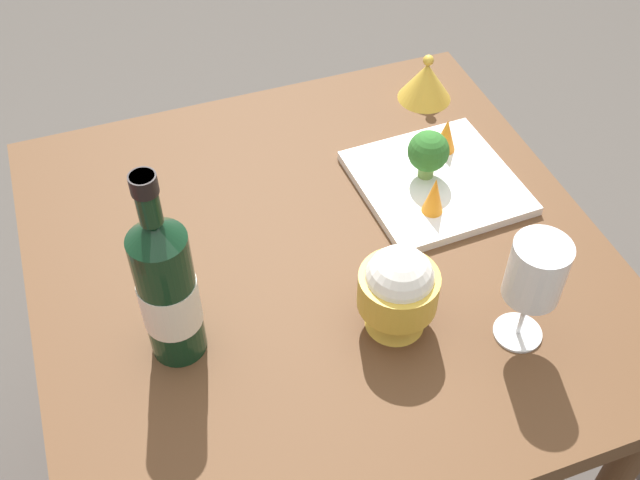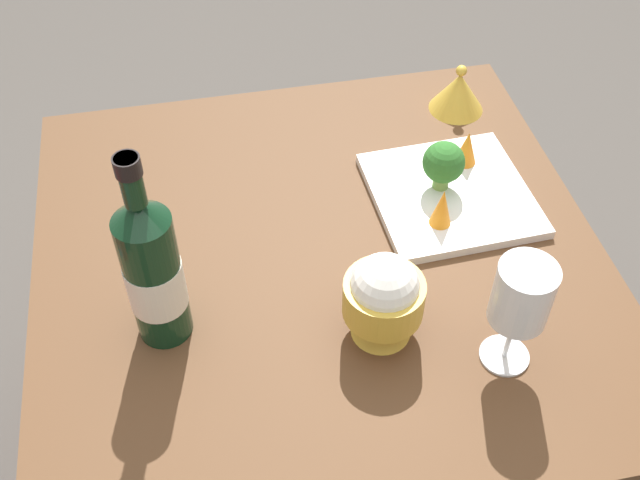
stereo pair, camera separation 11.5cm
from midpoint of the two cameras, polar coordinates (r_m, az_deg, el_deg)
ground_plane at (r=1.78m, az=-1.93°, el=-16.99°), size 8.00×8.00×0.00m
dining_table at (r=1.24m, az=-2.66°, el=-3.87°), size 0.86×0.86×0.72m
wine_bottle at (r=1.00m, az=-14.56°, el=-3.69°), size 0.08×0.08×0.31m
wine_glass at (r=1.00m, az=12.64°, el=-2.60°), size 0.08×0.08×0.18m
rice_bowl at (r=1.03m, az=2.67°, el=-3.88°), size 0.11×0.11×0.14m
rice_bowl_lid at (r=1.45m, az=5.61°, el=11.58°), size 0.10×0.10×0.09m
serving_plate at (r=1.28m, az=6.11°, el=4.16°), size 0.26×0.26×0.02m
broccoli_floret at (r=1.25m, az=5.45°, el=6.40°), size 0.07×0.07×0.09m
carrot_garnish_left at (r=1.20m, az=5.78°, el=3.19°), size 0.03×0.03×0.07m
carrot_garnish_right at (r=1.31m, az=6.88°, el=7.66°), size 0.04×0.04×0.06m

